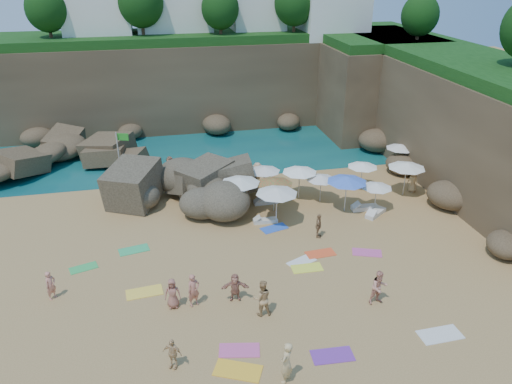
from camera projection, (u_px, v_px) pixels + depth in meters
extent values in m
plane|color=tan|center=(233.00, 248.00, 28.94)|extent=(120.00, 120.00, 0.00)
plane|color=#0C4751|center=(187.00, 108.00, 55.43)|extent=(120.00, 120.00, 0.00)
cube|color=brown|center=(209.00, 81.00, 49.68)|extent=(44.00, 8.00, 8.00)
cube|color=brown|center=(460.00, 121.00, 37.92)|extent=(8.00, 30.00, 8.00)
cube|color=brown|center=(370.00, 86.00, 48.13)|extent=(10.00, 12.00, 8.00)
cube|color=white|center=(97.00, 11.00, 45.76)|extent=(6.00, 5.00, 5.50)
cube|color=white|center=(173.00, 3.00, 47.77)|extent=(7.00, 6.00, 6.50)
cube|color=white|center=(256.00, 10.00, 48.73)|extent=(5.00, 5.00, 5.00)
cube|color=white|center=(331.00, 5.00, 48.09)|extent=(6.00, 6.00, 6.00)
sphere|color=#11380F|center=(46.00, 9.00, 43.04)|extent=(3.60, 3.60, 3.60)
sphere|color=#11380F|center=(140.00, 2.00, 44.39)|extent=(4.05, 4.05, 4.05)
sphere|color=#11380F|center=(220.00, 8.00, 45.09)|extent=(3.42, 3.42, 3.42)
sphere|color=#11380F|center=(295.00, 3.00, 46.29)|extent=(3.78, 3.78, 3.78)
sphere|color=#11380F|center=(420.00, 15.00, 42.06)|extent=(3.15, 3.15, 3.15)
cylinder|color=white|center=(8.00, 90.00, 50.71)|extent=(0.10, 0.10, 6.00)
cylinder|color=white|center=(24.00, 89.00, 50.99)|extent=(0.10, 0.10, 6.00)
cylinder|color=white|center=(39.00, 88.00, 51.28)|extent=(0.10, 0.10, 6.00)
cylinder|color=silver|center=(120.00, 163.00, 34.93)|extent=(0.09, 0.09, 4.45)
cube|color=#228A24|center=(123.00, 137.00, 34.21)|extent=(0.75, 0.29, 0.50)
cylinder|color=silver|center=(299.00, 183.00, 34.52)|extent=(0.06, 0.06, 2.15)
cone|color=white|center=(300.00, 170.00, 34.08)|extent=(2.42, 2.42, 0.37)
cylinder|color=silver|center=(240.00, 196.00, 32.57)|extent=(0.07, 0.07, 2.33)
cone|color=silver|center=(240.00, 180.00, 32.09)|extent=(2.61, 2.61, 0.40)
cylinder|color=silver|center=(321.00, 189.00, 34.07)|extent=(0.05, 0.05, 1.84)
cone|color=silver|center=(321.00, 177.00, 33.69)|extent=(2.07, 2.07, 0.31)
cylinder|color=silver|center=(399.00, 158.00, 39.12)|extent=(0.06, 0.06, 2.00)
cone|color=silver|center=(401.00, 146.00, 38.71)|extent=(2.24, 2.24, 0.34)
cylinder|color=silver|center=(470.00, 193.00, 33.08)|extent=(0.06, 0.06, 2.18)
cone|color=white|center=(472.00, 179.00, 32.63)|extent=(2.45, 2.45, 0.37)
cylinder|color=silver|center=(264.00, 181.00, 35.08)|extent=(0.06, 0.06, 1.98)
cone|color=silver|center=(265.00, 169.00, 34.67)|extent=(2.22, 2.22, 0.34)
cylinder|color=silver|center=(274.00, 196.00, 32.69)|extent=(0.06, 0.06, 2.21)
cone|color=red|center=(274.00, 181.00, 32.24)|extent=(2.48, 2.48, 0.38)
cylinder|color=silver|center=(362.00, 176.00, 35.90)|extent=(0.06, 0.06, 1.92)
cone|color=white|center=(363.00, 165.00, 35.51)|extent=(2.16, 2.16, 0.33)
cylinder|color=silver|center=(405.00, 180.00, 34.93)|extent=(0.07, 0.07, 2.30)
cone|color=white|center=(407.00, 165.00, 34.46)|extent=(2.58, 2.58, 0.39)
cylinder|color=silver|center=(276.00, 207.00, 31.11)|extent=(0.07, 0.07, 2.34)
cone|color=silver|center=(277.00, 191.00, 30.63)|extent=(2.63, 2.63, 0.40)
cylinder|color=silver|center=(346.00, 195.00, 32.68)|extent=(0.07, 0.07, 2.35)
cone|color=#416CDF|center=(347.00, 179.00, 32.20)|extent=(2.64, 2.64, 0.40)
cylinder|color=silver|center=(375.00, 197.00, 32.92)|extent=(0.05, 0.05, 1.81)
cone|color=silver|center=(377.00, 185.00, 32.55)|extent=(2.03, 2.03, 0.31)
cube|color=white|center=(216.00, 210.00, 32.98)|extent=(2.02, 1.06, 0.30)
cube|color=silver|center=(266.00, 202.00, 34.09)|extent=(1.66, 0.61, 0.25)
cube|color=white|center=(355.00, 183.00, 36.84)|extent=(1.78, 0.66, 0.27)
cube|color=silver|center=(265.00, 221.00, 31.66)|extent=(1.55, 0.56, 0.24)
cube|color=silver|center=(365.00, 208.00, 33.25)|extent=(1.82, 0.66, 0.28)
cube|color=silver|center=(376.00, 213.00, 32.56)|extent=(1.77, 1.54, 0.28)
cube|color=#D65393|center=(239.00, 350.00, 21.41)|extent=(1.88, 1.19, 0.03)
cube|color=yellow|center=(238.00, 370.00, 20.37)|extent=(2.16, 1.69, 0.03)
cube|color=green|center=(84.00, 268.00, 27.06)|extent=(1.61, 1.12, 0.03)
cube|color=yellow|center=(144.00, 292.00, 25.10)|extent=(1.88, 1.07, 0.03)
cube|color=white|center=(301.00, 262.00, 27.60)|extent=(1.81, 1.42, 0.03)
cube|color=purple|center=(332.00, 355.00, 21.13)|extent=(1.84, 1.00, 0.03)
cube|color=blue|center=(274.00, 228.00, 31.00)|extent=(1.82, 1.26, 0.03)
cube|color=#CF5096|center=(367.00, 253.00, 28.45)|extent=(1.83, 1.34, 0.03)
cube|color=#FA5327|center=(320.00, 253.00, 28.37)|extent=(1.72, 0.95, 0.03)
cube|color=#31AD66|center=(134.00, 250.00, 28.71)|extent=(1.83, 1.16, 0.03)
cube|color=#F1F741|center=(307.00, 268.00, 27.05)|extent=(1.69, 0.87, 0.03)
cube|color=silver|center=(440.00, 335.00, 22.29)|extent=(1.97, 1.03, 0.03)
imported|color=tan|center=(51.00, 285.00, 24.37)|extent=(0.65, 0.66, 1.54)
imported|color=tan|center=(262.00, 298.00, 23.20)|extent=(0.94, 0.76, 1.86)
imported|color=tan|center=(257.00, 175.00, 36.32)|extent=(1.29, 0.85, 1.84)
imported|color=#95714A|center=(318.00, 226.00, 29.73)|extent=(0.72, 0.98, 1.54)
imported|color=tan|center=(413.00, 181.00, 35.50)|extent=(0.75, 0.92, 1.66)
imported|color=#B17858|center=(170.00, 169.00, 37.18)|extent=(1.86, 0.85, 1.93)
imported|color=#DBBA7C|center=(286.00, 363.00, 19.50)|extent=(0.80, 0.82, 1.89)
imported|color=#D8B07A|center=(173.00, 364.00, 20.48)|extent=(1.38, 1.63, 0.34)
imported|color=#9E5F4F|center=(173.00, 304.00, 23.98)|extent=(0.86, 1.60, 0.41)
imported|color=#B3745E|center=(235.00, 297.00, 24.49)|extent=(1.54, 1.63, 0.39)
imported|color=#B96F5C|center=(194.00, 302.00, 24.11)|extent=(1.23, 1.81, 0.41)
imported|color=tan|center=(378.00, 297.00, 24.20)|extent=(1.08, 1.88, 0.67)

